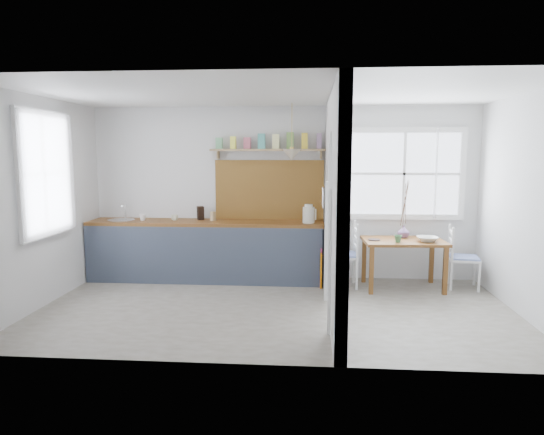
# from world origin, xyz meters

# --- Properties ---
(floor) EXTENTS (5.80, 3.20, 0.01)m
(floor) POSITION_xyz_m (0.00, 0.00, 0.00)
(floor) COLOR gray
(floor) RESTS_ON ground
(ceiling) EXTENTS (5.80, 3.20, 0.01)m
(ceiling) POSITION_xyz_m (0.00, 0.00, 2.60)
(ceiling) COLOR silver
(ceiling) RESTS_ON walls
(walls) EXTENTS (5.81, 3.21, 2.60)m
(walls) POSITION_xyz_m (0.00, 0.00, 1.30)
(walls) COLOR silver
(walls) RESTS_ON floor
(partition) EXTENTS (0.12, 3.20, 2.60)m
(partition) POSITION_xyz_m (0.70, 0.06, 1.45)
(partition) COLOR silver
(partition) RESTS_ON floor
(kitchen_window) EXTENTS (0.10, 1.16, 1.50)m
(kitchen_window) POSITION_xyz_m (-2.87, 0.00, 1.65)
(kitchen_window) COLOR white
(kitchen_window) RESTS_ON walls
(nook_window) EXTENTS (1.76, 0.10, 1.30)m
(nook_window) POSITION_xyz_m (1.80, 1.56, 1.60)
(nook_window) COLOR white
(nook_window) RESTS_ON walls
(counter) EXTENTS (3.50, 0.60, 0.90)m
(counter) POSITION_xyz_m (-1.13, 1.33, 0.46)
(counter) COLOR brown
(counter) RESTS_ON floor
(sink) EXTENTS (0.40, 0.40, 0.02)m
(sink) POSITION_xyz_m (-2.43, 1.30, 0.89)
(sink) COLOR silver
(sink) RESTS_ON counter
(backsplash) EXTENTS (1.65, 0.03, 0.90)m
(backsplash) POSITION_xyz_m (-0.20, 1.58, 1.35)
(backsplash) COLOR brown
(backsplash) RESTS_ON walls
(shelf) EXTENTS (1.75, 0.20, 0.21)m
(shelf) POSITION_xyz_m (-0.20, 1.49, 2.01)
(shelf) COLOR tan
(shelf) RESTS_ON walls
(pendant_lamp) EXTENTS (0.26, 0.26, 0.16)m
(pendant_lamp) POSITION_xyz_m (0.15, 1.15, 1.88)
(pendant_lamp) COLOR beige
(pendant_lamp) RESTS_ON ceiling
(utensil_rail) EXTENTS (0.02, 0.50, 0.02)m
(utensil_rail) POSITION_xyz_m (0.61, 0.90, 1.45)
(utensil_rail) COLOR silver
(utensil_rail) RESTS_ON partition
(dining_table) EXTENTS (1.15, 0.80, 0.70)m
(dining_table) POSITION_xyz_m (1.73, 1.07, 0.35)
(dining_table) COLOR brown
(dining_table) RESTS_ON floor
(chair_left) EXTENTS (0.43, 0.43, 0.94)m
(chair_left) POSITION_xyz_m (0.88, 1.10, 0.47)
(chair_left) COLOR white
(chair_left) RESTS_ON floor
(chair_right) EXTENTS (0.46, 0.46, 0.89)m
(chair_right) POSITION_xyz_m (2.59, 1.14, 0.44)
(chair_right) COLOR white
(chair_right) RESTS_ON floor
(kettle) EXTENTS (0.27, 0.24, 0.27)m
(kettle) POSITION_xyz_m (0.40, 1.22, 1.04)
(kettle) COLOR beige
(kettle) RESTS_ON counter
(mug_a) EXTENTS (0.13, 0.13, 0.10)m
(mug_a) POSITION_xyz_m (-2.09, 1.27, 0.95)
(mug_a) COLOR white
(mug_a) RESTS_ON counter
(mug_b) EXTENTS (0.12, 0.12, 0.08)m
(mug_b) POSITION_xyz_m (-1.61, 1.32, 0.94)
(mug_b) COLOR beige
(mug_b) RESTS_ON counter
(knife_block) EXTENTS (0.13, 0.15, 0.20)m
(knife_block) POSITION_xyz_m (-1.24, 1.43, 1.00)
(knife_block) COLOR black
(knife_block) RESTS_ON counter
(jar) EXTENTS (0.09, 0.09, 0.14)m
(jar) POSITION_xyz_m (-1.03, 1.32, 0.97)
(jar) COLOR #9E8355
(jar) RESTS_ON counter
(towel_magenta) EXTENTS (0.02, 0.03, 0.59)m
(towel_magenta) POSITION_xyz_m (0.58, 0.98, 0.28)
(towel_magenta) COLOR #B2316D
(towel_magenta) RESTS_ON counter
(towel_orange) EXTENTS (0.02, 0.03, 0.52)m
(towel_orange) POSITION_xyz_m (0.58, 0.94, 0.25)
(towel_orange) COLOR orange
(towel_orange) RESTS_ON counter
(bowl) EXTENTS (0.29, 0.29, 0.07)m
(bowl) POSITION_xyz_m (2.03, 0.96, 0.73)
(bowl) COLOR silver
(bowl) RESTS_ON dining_table
(table_cup) EXTENTS (0.12, 0.12, 0.10)m
(table_cup) POSITION_xyz_m (1.62, 0.87, 0.74)
(table_cup) COLOR #3F7748
(table_cup) RESTS_ON dining_table
(plate) EXTENTS (0.22, 0.22, 0.01)m
(plate) POSITION_xyz_m (1.32, 1.01, 0.70)
(plate) COLOR #312524
(plate) RESTS_ON dining_table
(vase) EXTENTS (0.22, 0.22, 0.18)m
(vase) POSITION_xyz_m (1.76, 1.25, 0.78)
(vase) COLOR #6B4E78
(vase) RESTS_ON dining_table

